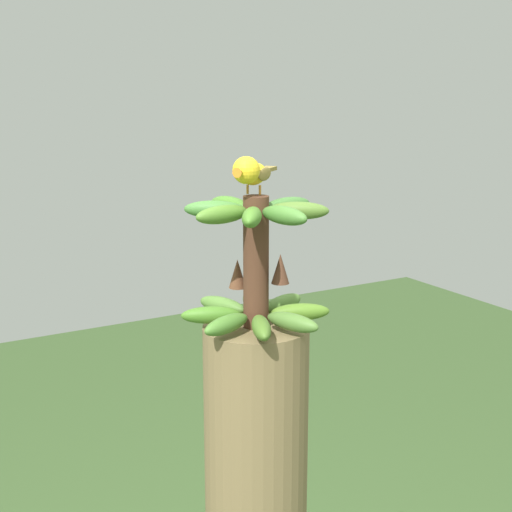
% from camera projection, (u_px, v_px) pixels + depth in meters
% --- Properties ---
extents(banana_bunch, '(0.30, 0.30, 0.27)m').
position_uv_depth(banana_bunch, '(256.00, 263.00, 1.46)').
color(banana_bunch, '#4C2D1E').
rests_on(banana_bunch, banana_tree).
extents(perched_bird, '(0.13, 0.16, 0.08)m').
position_uv_depth(perched_bird, '(251.00, 172.00, 1.42)').
color(perched_bird, '#C68933').
rests_on(perched_bird, banana_bunch).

